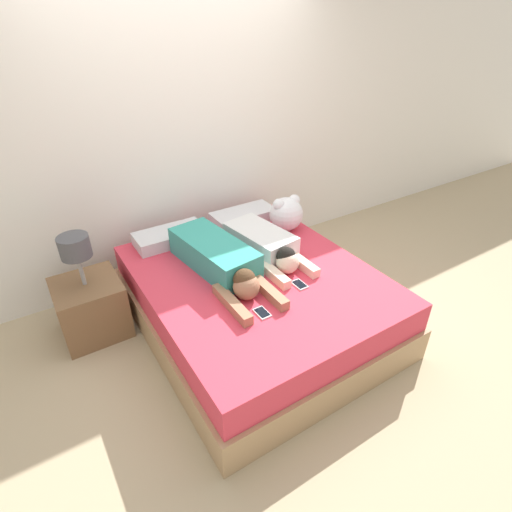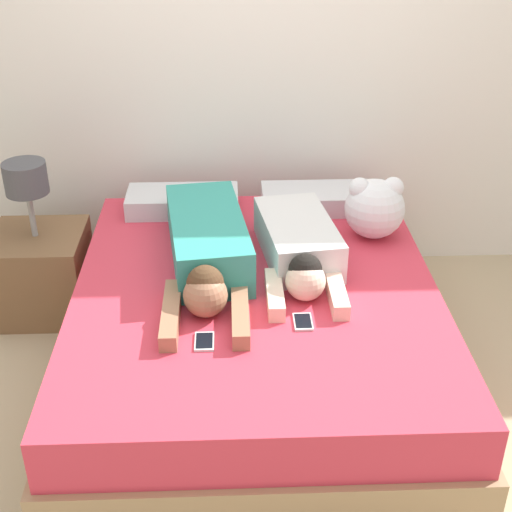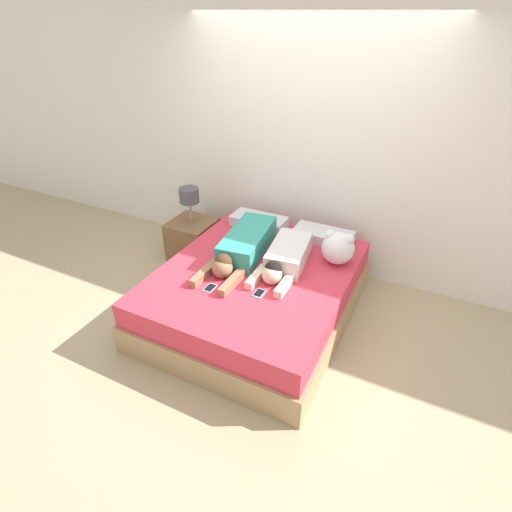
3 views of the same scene
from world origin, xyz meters
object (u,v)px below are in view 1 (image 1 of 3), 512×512
at_px(pillow_head_left, 170,236).
at_px(cell_phone_right, 299,285).
at_px(person_left, 220,260).
at_px(bed, 256,299).
at_px(plush_toy, 286,213).
at_px(person_right, 267,246).
at_px(cell_phone_left, 262,313).
at_px(nightstand, 90,304).
at_px(pillow_head_right, 243,216).

distance_m(pillow_head_left, cell_phone_right, 1.23).
bearing_deg(person_left, bed, -36.37).
bearing_deg(bed, plush_toy, 36.97).
xyz_separation_m(person_right, plush_toy, (0.40, 0.29, 0.07)).
bearing_deg(cell_phone_right, pillow_head_left, 116.39).
height_order(cell_phone_left, nightstand, nightstand).
xyz_separation_m(person_left, person_right, (0.43, 0.01, -0.01)).
relative_size(bed, plush_toy, 6.32).
xyz_separation_m(bed, pillow_head_right, (0.36, 0.79, 0.31)).
relative_size(pillow_head_left, cell_phone_left, 4.87).
xyz_separation_m(bed, cell_phone_right, (0.18, -0.30, 0.26)).
relative_size(pillow_head_left, cell_phone_right, 4.87).
xyz_separation_m(pillow_head_left, plush_toy, (0.97, -0.34, 0.11)).
relative_size(pillow_head_left, pillow_head_right, 1.00).
bearing_deg(person_right, nightstand, 161.52).
xyz_separation_m(person_left, plush_toy, (0.83, 0.30, 0.05)).
xyz_separation_m(pillow_head_left, person_left, (0.15, -0.63, 0.05)).
bearing_deg(person_left, cell_phone_left, -90.29).
distance_m(pillow_head_right, cell_phone_right, 1.11).
relative_size(pillow_head_right, cell_phone_left, 4.87).
bearing_deg(nightstand, plush_toy, -5.20).
height_order(person_right, nightstand, nightstand).
bearing_deg(bed, person_right, 39.20).
bearing_deg(pillow_head_right, person_left, -132.56).
distance_m(bed, pillow_head_right, 0.93).
bearing_deg(plush_toy, nightstand, 174.80).
relative_size(person_right, nightstand, 1.03).
bearing_deg(pillow_head_right, cell_phone_left, -115.65).
xyz_separation_m(pillow_head_left, cell_phone_left, (0.14, -1.22, -0.05)).
bearing_deg(plush_toy, cell_phone_left, -133.25).
distance_m(pillow_head_left, plush_toy, 1.03).
xyz_separation_m(pillow_head_right, person_left, (-0.58, -0.63, 0.05)).
bearing_deg(person_right, pillow_head_right, 76.02).
distance_m(cell_phone_right, nightstand, 1.61).
xyz_separation_m(pillow_head_right, nightstand, (-1.49, -0.18, -0.29)).
height_order(bed, pillow_head_left, pillow_head_left).
relative_size(bed, cell_phone_left, 16.28).
relative_size(bed, pillow_head_right, 3.34).
relative_size(pillow_head_right, person_left, 0.51).
height_order(pillow_head_left, cell_phone_left, pillow_head_left).
bearing_deg(bed, pillow_head_right, 65.40).
bearing_deg(cell_phone_right, pillow_head_right, 80.55).
relative_size(person_right, cell_phone_right, 7.25).
height_order(bed, cell_phone_right, cell_phone_right).
bearing_deg(pillow_head_left, pillow_head_right, 0.00).
relative_size(cell_phone_left, plush_toy, 0.39).
height_order(cell_phone_right, nightstand, nightstand).
bearing_deg(plush_toy, pillow_head_right, 126.00).
bearing_deg(nightstand, person_left, -26.62).
bearing_deg(nightstand, person_right, -18.48).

